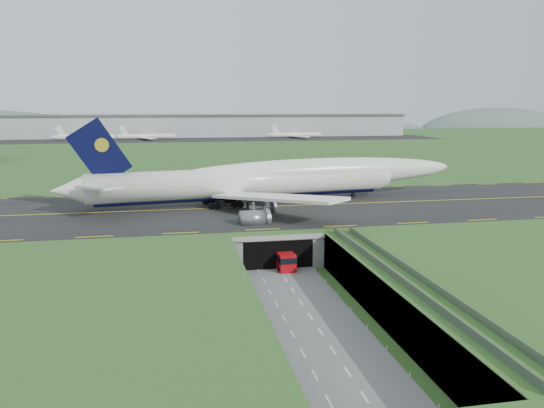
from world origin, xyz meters
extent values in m
plane|color=#2E5722|center=(0.00, 0.00, 0.00)|extent=(900.00, 900.00, 0.00)
cube|color=gray|center=(0.00, 0.00, 3.00)|extent=(800.00, 800.00, 6.00)
cube|color=slate|center=(0.00, -7.50, 0.10)|extent=(12.00, 75.00, 0.20)
cube|color=black|center=(0.00, 33.00, 6.09)|extent=(800.00, 44.00, 0.18)
cube|color=gray|center=(0.00, 19.00, 5.50)|extent=(16.00, 22.00, 1.00)
cube|color=gray|center=(-7.00, 19.00, 3.00)|extent=(2.00, 22.00, 6.00)
cube|color=gray|center=(7.00, 19.00, 3.00)|extent=(2.00, 22.00, 6.00)
cube|color=black|center=(0.00, 14.00, 2.50)|extent=(12.00, 12.00, 5.00)
cube|color=#A8A8A3|center=(0.00, 7.95, 5.60)|extent=(17.00, 0.50, 0.80)
cube|color=#A8A8A3|center=(11.00, -18.50, 5.80)|extent=(3.00, 53.00, 0.50)
cube|color=gray|center=(9.60, -18.50, 6.55)|extent=(0.06, 53.00, 1.00)
cube|color=gray|center=(12.40, -18.50, 6.55)|extent=(0.06, 53.00, 1.00)
cylinder|color=#A8A8A3|center=(11.00, -40.00, 2.80)|extent=(0.90, 0.90, 5.60)
cylinder|color=#A8A8A3|center=(11.00, -28.00, 2.80)|extent=(0.90, 0.90, 5.60)
cylinder|color=#A8A8A3|center=(11.00, -16.00, 2.80)|extent=(0.90, 0.90, 5.60)
cylinder|color=#A8A8A3|center=(11.00, -4.00, 2.80)|extent=(0.90, 0.90, 5.60)
cylinder|color=white|center=(-1.72, 36.57, 11.03)|extent=(66.13, 15.37, 6.20)
sphere|color=white|center=(30.91, 41.18, 11.03)|extent=(6.87, 6.87, 6.08)
cone|color=white|center=(-37.23, 31.55, 11.03)|extent=(7.54, 6.78, 5.89)
ellipsoid|color=white|center=(15.90, 39.06, 12.42)|extent=(69.26, 15.33, 6.51)
ellipsoid|color=black|center=(29.95, 41.05, 11.80)|extent=(4.68, 3.30, 2.17)
cylinder|color=black|center=(-1.72, 36.57, 8.61)|extent=(62.36, 11.35, 2.61)
cube|color=white|center=(-1.97, 52.19, 10.06)|extent=(17.15, 29.48, 2.61)
cube|color=white|center=(-32.49, 39.56, 12.48)|extent=(7.74, 11.52, 0.99)
cube|color=white|center=(2.37, 21.48, 10.06)|extent=(23.25, 27.06, 2.61)
cube|color=white|center=(-30.45, 25.16, 12.48)|extent=(9.81, 11.19, 0.99)
cube|color=black|center=(-30.99, 32.43, 18.30)|extent=(12.29, 2.30, 13.72)
cylinder|color=yellow|center=(-30.51, 32.50, 19.75)|extent=(2.78, 1.05, 2.71)
cylinder|color=slate|center=(-2.31, 45.78, 7.05)|extent=(5.44, 3.87, 3.20)
cylinder|color=slate|center=(-8.27, 55.22, 7.05)|extent=(5.44, 3.87, 3.20)
cylinder|color=slate|center=(0.26, 27.55, 7.05)|extent=(5.44, 3.87, 3.20)
cylinder|color=slate|center=(-2.85, 16.83, 7.05)|extent=(5.44, 3.87, 3.20)
cylinder|color=black|center=(24.38, 40.26, 6.71)|extent=(1.12, 0.63, 1.07)
cube|color=black|center=(-6.04, 35.96, 6.86)|extent=(6.71, 7.53, 1.36)
cube|color=#A80B0F|center=(0.98, 8.77, 1.68)|extent=(3.10, 7.51, 2.96)
cube|color=black|center=(0.98, 8.77, 2.27)|extent=(3.16, 7.61, 0.99)
cube|color=black|center=(0.98, 8.77, 0.45)|extent=(2.88, 7.01, 0.49)
cylinder|color=black|center=(-0.19, 6.25, 0.54)|extent=(0.39, 0.90, 0.89)
cylinder|color=black|center=(-0.41, 11.17, 0.54)|extent=(0.39, 0.90, 0.89)
cylinder|color=black|center=(2.37, 6.36, 0.54)|extent=(0.39, 0.90, 0.89)
cylinder|color=black|center=(2.15, 11.29, 0.54)|extent=(0.39, 0.90, 0.89)
cube|color=#B2B2B2|center=(0.00, 300.00, 13.50)|extent=(300.00, 22.00, 15.00)
cube|color=#4C4C51|center=(0.00, 300.00, 21.00)|extent=(302.00, 24.00, 1.20)
cube|color=black|center=(0.00, 270.00, 6.14)|extent=(320.00, 50.00, 0.08)
cylinder|color=white|center=(-70.68, 275.00, 8.18)|extent=(34.00, 3.20, 3.20)
cylinder|color=white|center=(-32.61, 275.00, 8.18)|extent=(34.00, 3.20, 3.20)
cylinder|color=white|center=(65.75, 275.00, 8.18)|extent=(34.00, 3.20, 3.20)
ellipsoid|color=slate|center=(120.00, 430.00, -4.00)|extent=(260.00, 91.00, 44.00)
ellipsoid|color=slate|center=(320.00, 430.00, -4.00)|extent=(180.00, 63.00, 60.00)
camera|label=1|loc=(-17.13, -76.33, 27.23)|focal=35.00mm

